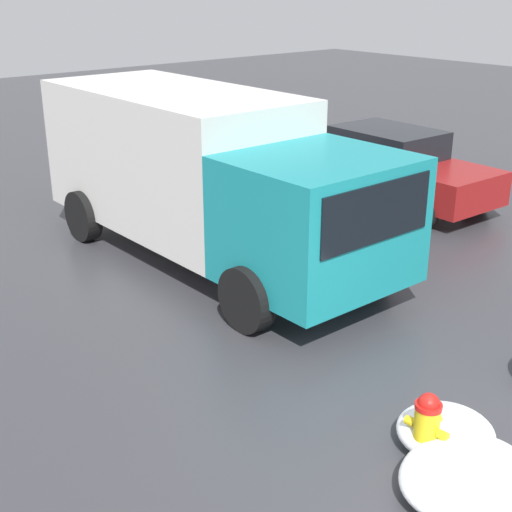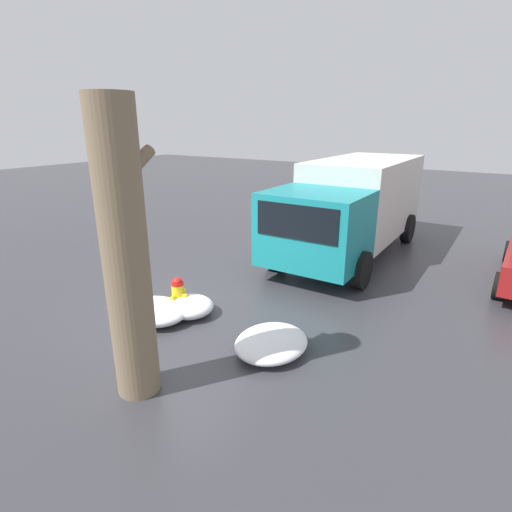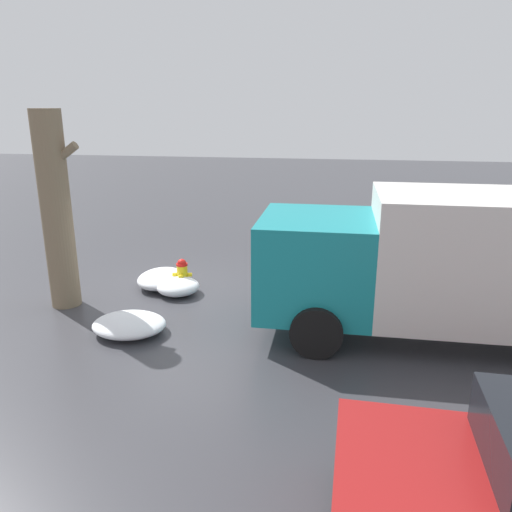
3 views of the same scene
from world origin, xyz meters
name	(u,v)px [view 1 (image 1 of 3)]	position (x,y,z in m)	size (l,w,h in m)	color
ground_plane	(423,459)	(0.00, 0.00, 0.00)	(60.00, 60.00, 0.00)	#38383D
fire_hydrant	(427,426)	(0.00, 0.00, 0.38)	(0.46, 0.36, 0.74)	yellow
delivery_truck	(204,171)	(5.70, -1.61, 1.48)	(6.92, 2.62, 2.68)	teal
parked_car	(392,166)	(5.77, -6.42, 0.76)	(4.40, 2.02, 1.50)	maroon
snow_pile_by_hydrant	(445,432)	(-0.01, -0.31, 0.18)	(0.96, 0.97, 0.37)	white
snow_pile_by_tree	(466,476)	(-0.55, 0.11, 0.19)	(1.10, 1.35, 0.38)	white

